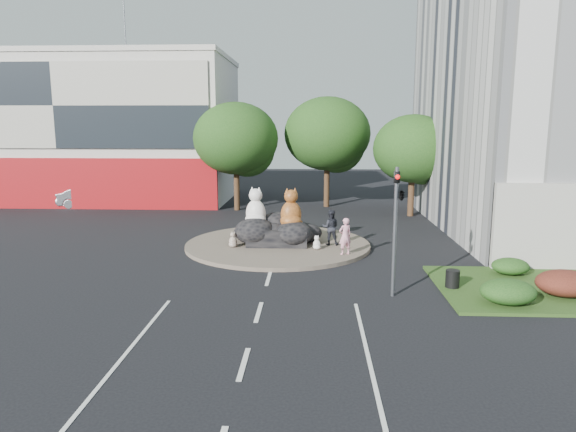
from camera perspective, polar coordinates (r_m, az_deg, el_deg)
name	(u,v)px	position (r m, az deg, el deg)	size (l,w,h in m)	color
ground	(259,312)	(18.50, -3.27, -10.63)	(120.00, 120.00, 0.00)	black
roundabout_island	(278,245)	(28.02, -1.13, -3.20)	(10.00, 10.00, 0.20)	brown
rock_plinth	(278,235)	(27.90, -1.14, -2.10)	(3.20, 2.60, 0.90)	black
shophouse_block	(89,129)	(49.30, -21.27, 9.00)	(25.20, 12.30, 17.40)	beige
grass_verge	(565,289)	(23.51, 28.39, -7.16)	(10.00, 6.00, 0.12)	#274416
tree_left	(237,142)	(39.72, -5.69, 8.18)	(6.46, 6.46, 8.27)	#382314
tree_mid	(328,137)	(41.30, 4.48, 8.70)	(6.84, 6.84, 8.76)	#382314
tree_right	(414,152)	(38.01, 13.79, 6.92)	(5.70, 5.70, 7.30)	#382314
hedge_near_green	(508,292)	(20.44, 23.26, -7.74)	(2.00, 1.60, 0.90)	#173E13
hedge_red	(565,283)	(22.29, 28.45, -6.58)	(2.20, 1.76, 0.99)	#451A12
hedge_back_green	(510,266)	(24.40, 23.48, -5.15)	(1.60, 1.28, 0.72)	#173E13
traffic_light	(398,204)	(19.69, 12.17, 1.34)	(0.44, 1.24, 5.00)	#595B60
street_lamp	(541,167)	(27.55, 26.27, 4.92)	(2.34, 0.22, 8.06)	#595B60
cat_white	(256,206)	(27.93, -3.61, 1.08)	(1.29, 1.12, 2.15)	white
cat_tabby	(291,208)	(27.45, 0.34, 0.94)	(1.29, 1.12, 2.15)	#CC5B2A
kitten_calico	(233,239)	(27.15, -6.14, -2.57)	(0.50, 0.43, 0.83)	white
kitten_white	(317,242)	(26.55, 3.21, -2.91)	(0.45, 0.39, 0.75)	silver
pedestrian_pink	(345,236)	(25.50, 6.36, -2.25)	(0.67, 0.44, 1.84)	pink
pedestrian_dark	(331,227)	(27.46, 4.75, -1.27)	(0.92, 0.72, 1.90)	black
parked_car	(91,197)	(44.15, -21.04, 1.98)	(1.75, 5.02, 1.65)	#AFB1B8
litter_bin	(452,279)	(21.70, 17.81, -6.65)	(0.55, 0.55, 0.71)	black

